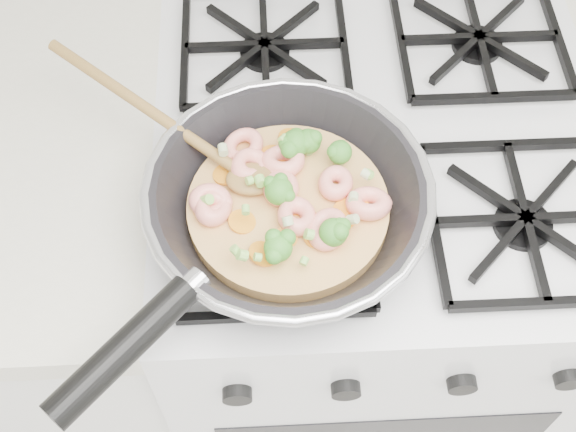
{
  "coord_description": "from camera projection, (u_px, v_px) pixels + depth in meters",
  "views": [
    {
      "loc": [
        -0.15,
        1.09,
        1.67
      ],
      "look_at": [
        -0.13,
        1.56,
        0.93
      ],
      "focal_mm": 47.02,
      "sensor_mm": 36.0,
      "label": 1
    }
  ],
  "objects": [
    {
      "name": "skillet",
      "position": [
        284.0,
        203.0,
        0.85
      ],
      "size": [
        0.45,
        0.47,
        0.1
      ],
      "rotation": [
        0.0,
        0.0,
        -0.16
      ],
      "color": "black",
      "rests_on": "stove"
    },
    {
      "name": "stove",
      "position": [
        357.0,
        288.0,
        1.35
      ],
      "size": [
        0.6,
        0.6,
        0.92
      ],
      "color": "white",
      "rests_on": "ground"
    }
  ]
}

